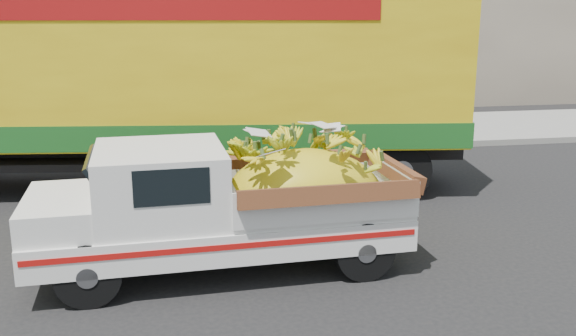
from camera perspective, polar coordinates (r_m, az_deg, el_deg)
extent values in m
plane|color=black|center=(8.78, -16.77, -9.20)|extent=(100.00, 100.00, 0.00)
cube|color=gray|center=(15.09, -14.15, 1.02)|extent=(60.00, 0.25, 0.15)
cube|color=gray|center=(17.14, -13.73, 2.57)|extent=(60.00, 4.00, 0.14)
cube|color=gray|center=(26.97, 18.80, 12.59)|extent=(14.00, 6.00, 6.00)
cylinder|color=black|center=(7.85, -17.37, -9.04)|extent=(0.79, 0.26, 0.78)
cylinder|color=black|center=(9.23, -16.75, -5.45)|extent=(0.79, 0.26, 0.78)
cylinder|color=black|center=(8.25, 6.80, -7.29)|extent=(0.79, 0.26, 0.78)
cylinder|color=black|center=(9.58, 3.80, -4.14)|extent=(0.79, 0.26, 0.78)
cube|color=silver|center=(8.50, -6.04, -5.35)|extent=(4.88, 1.96, 0.40)
cube|color=#A50F0C|center=(7.66, -5.23, -7.02)|extent=(4.70, 0.23, 0.07)
cube|color=silver|center=(8.60, -21.91, -6.85)|extent=(0.18, 1.70, 0.14)
cube|color=silver|center=(8.39, -19.57, -3.62)|extent=(0.94, 1.67, 0.37)
cube|color=silver|center=(8.25, -11.26, -1.35)|extent=(1.66, 1.74, 0.92)
cube|color=black|center=(7.40, -10.30, -1.70)|extent=(0.87, 0.05, 0.43)
cube|color=silver|center=(8.58, 2.03, -1.87)|extent=(2.43, 1.85, 0.52)
ellipsoid|color=yellow|center=(8.58, 1.37, -2.60)|extent=(2.19, 1.49, 1.31)
cylinder|color=black|center=(11.68, 9.94, -0.15)|extent=(1.13, 0.46, 1.10)
cylinder|color=black|center=(13.58, 8.15, 1.93)|extent=(1.13, 0.46, 1.10)
cylinder|color=black|center=(11.48, 4.08, -0.22)|extent=(1.13, 0.46, 1.10)
cylinder|color=black|center=(13.41, 3.10, 1.90)|extent=(1.13, 0.46, 1.10)
cube|color=black|center=(12.51, -12.59, 1.76)|extent=(12.03, 2.59, 0.36)
cube|color=gold|center=(12.28, -12.99, 9.07)|extent=(11.99, 4.05, 2.84)
cube|color=#17531A|center=(12.43, -12.69, 3.70)|extent=(12.05, 4.08, 0.45)
cube|color=maroon|center=(11.00, -14.45, 13.51)|extent=(8.33, 1.14, 0.35)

